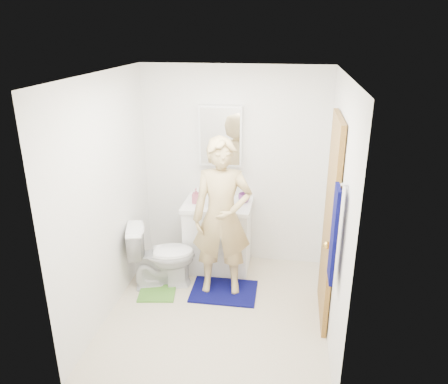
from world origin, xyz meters
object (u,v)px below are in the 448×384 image
Objects in this scene: vanity_cabinet at (218,237)px; man at (222,218)px; medicine_cabinet at (221,135)px; toilet at (162,255)px; toothbrush_cup at (244,198)px; towel at (334,235)px; soap_dispenser at (196,196)px.

man reaches higher than vanity_cabinet.
medicine_cabinet is 1.03m from man.
vanity_cabinet is at bearing -64.60° from toilet.
man is at bearing -75.50° from vanity_cabinet.
man reaches higher than toothbrush_cup.
vanity_cabinet is 1.00× the size of towel.
man is at bearing 136.94° from towel.
toothbrush_cup is at bearing 11.68° from soap_dispenser.
medicine_cabinet is at bearing 93.90° from man.
toothbrush_cup is (0.86, 0.55, 0.53)m from toilet.
towel is at bearing -60.40° from toothbrush_cup.
medicine_cabinet is 1.53m from toilet.
medicine_cabinet is 3.87× the size of soap_dispenser.
toilet is (-0.56, -0.49, -0.03)m from vanity_cabinet.
soap_dispenser is at bearing 134.85° from towel.
soap_dispenser is (-1.43, 1.44, -0.31)m from towel.
toilet is (-0.56, -0.71, -1.23)m from medicine_cabinet.
vanity_cabinet is 0.71m from man.
vanity_cabinet is 0.59m from toothbrush_cup.
toilet is 0.43× the size of man.
toothbrush_cup reaches higher than vanity_cabinet.
toothbrush_cup is at bearing 67.13° from man.
soap_dispenser reaches higher than vanity_cabinet.
toilet is at bearing 150.18° from towel.
toilet is 1.15m from toothbrush_cup.
vanity_cabinet is 1.14× the size of medicine_cabinet.
man is (0.13, -0.73, -0.71)m from medicine_cabinet.
toothbrush_cup is at bearing 12.08° from vanity_cabinet.
toothbrush_cup is (-0.88, 1.55, -0.35)m from towel.
toilet is at bearing 172.52° from man.
towel is at bearing -135.65° from toilet.
soap_dispenser is at bearing -50.95° from toilet.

